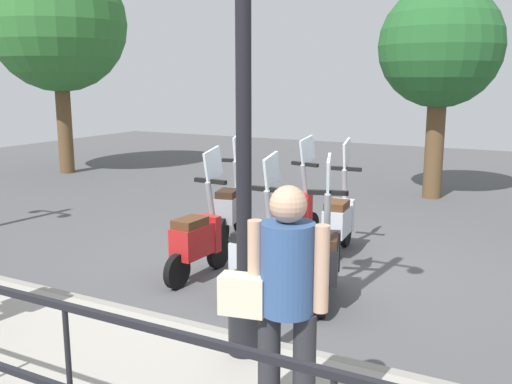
{
  "coord_description": "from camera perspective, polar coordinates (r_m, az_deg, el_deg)",
  "views": [
    {
      "loc": [
        -6.16,
        -2.87,
        2.34
      ],
      "look_at": [
        0.2,
        0.5,
        0.9
      ],
      "focal_mm": 40.0,
      "sensor_mm": 36.0,
      "label": 1
    }
  ],
  "objects": [
    {
      "name": "scooter_near_0",
      "position": [
        6.08,
        6.92,
        -6.57
      ],
      "size": [
        1.2,
        0.55,
        1.54
      ],
      "rotation": [
        0.0,
        0.0,
        0.31
      ],
      "color": "black",
      "rests_on": "ground_plane"
    },
    {
      "name": "lamp_post_near",
      "position": [
        4.32,
        -1.24,
        6.08
      ],
      "size": [
        0.26,
        0.9,
        4.07
      ],
      "color": "black",
      "rests_on": "promenade_walkway"
    },
    {
      "name": "pedestrian_with_bag",
      "position": [
        3.44,
        2.79,
        -10.22
      ],
      "size": [
        0.38,
        0.64,
        1.59
      ],
      "rotation": [
        0.0,
        0.0,
        0.2
      ],
      "color": "#28282D",
      "rests_on": "promenade_walkway"
    },
    {
      "name": "scooter_near_2",
      "position": [
        6.77,
        -5.84,
        -4.67
      ],
      "size": [
        1.23,
        0.44,
        1.54
      ],
      "rotation": [
        0.0,
        0.0,
        -0.04
      ],
      "color": "black",
      "rests_on": "ground_plane"
    },
    {
      "name": "scooter_far_2",
      "position": [
        8.39,
        -2.53,
        -1.48
      ],
      "size": [
        1.22,
        0.5,
        1.54
      ],
      "rotation": [
        0.0,
        0.0,
        0.22
      ],
      "color": "black",
      "rests_on": "ground_plane"
    },
    {
      "name": "promenade_walkway",
      "position": [
        4.73,
        -14.51,
        -17.68
      ],
      "size": [
        2.2,
        20.0,
        0.15
      ],
      "color": "#A39E93",
      "rests_on": "ground_plane"
    },
    {
      "name": "ground_plane",
      "position": [
        7.18,
        2.8,
        -7.71
      ],
      "size": [
        28.0,
        28.0,
        0.0
      ],
      "primitive_type": "plane",
      "color": "#4C4C4F"
    },
    {
      "name": "scooter_far_0",
      "position": [
        7.71,
        8.3,
        -2.75
      ],
      "size": [
        1.23,
        0.44,
        1.54
      ],
      "rotation": [
        0.0,
        0.0,
        0.1
      ],
      "color": "black",
      "rests_on": "ground_plane"
    },
    {
      "name": "scooter_far_1",
      "position": [
        8.09,
        3.73,
        -1.97
      ],
      "size": [
        1.22,
        0.49,
        1.54
      ],
      "rotation": [
        0.0,
        0.0,
        -0.2
      ],
      "color": "black",
      "rests_on": "ground_plane"
    },
    {
      "name": "scooter_near_1",
      "position": [
        6.23,
        0.13,
        -6.03
      ],
      "size": [
        1.23,
        0.44,
        1.54
      ],
      "rotation": [
        0.0,
        0.0,
        -0.01
      ],
      "color": "black",
      "rests_on": "ground_plane"
    },
    {
      "name": "tree_distant",
      "position": [
        11.69,
        17.96,
        13.54
      ],
      "size": [
        2.34,
        2.34,
        4.11
      ],
      "color": "brown",
      "rests_on": "ground_plane"
    },
    {
      "name": "tree_large",
      "position": [
        15.02,
        -19.2,
        15.6
      ],
      "size": [
        3.27,
        3.27,
        5.28
      ],
      "color": "brown",
      "rests_on": "ground_plane"
    }
  ]
}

